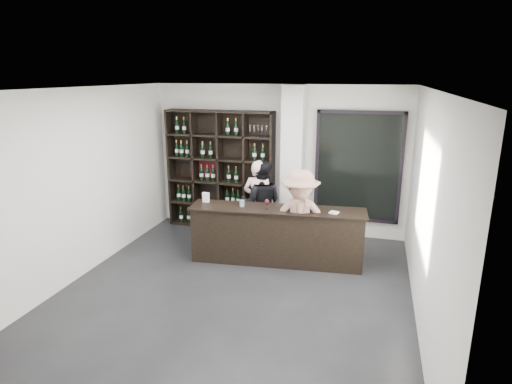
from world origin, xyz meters
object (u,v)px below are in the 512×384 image
(wine_shelf, at_px, (220,170))
(taster_black, at_px, (261,204))
(customer, at_px, (300,220))
(taster_pink, at_px, (259,203))
(tasting_counter, at_px, (277,235))

(wine_shelf, distance_m, taster_black, 1.33)
(taster_black, bearing_deg, wine_shelf, -43.62)
(wine_shelf, xyz_separation_m, taster_black, (1.05, -0.72, -0.41))
(customer, bearing_deg, taster_pink, 131.38)
(tasting_counter, height_order, taster_pink, taster_pink)
(wine_shelf, height_order, tasting_counter, wine_shelf)
(tasting_counter, xyz_separation_m, taster_pink, (-0.50, 0.68, 0.32))
(tasting_counter, xyz_separation_m, customer, (0.40, -0.12, 0.35))
(tasting_counter, bearing_deg, customer, -22.48)
(taster_pink, xyz_separation_m, taster_black, (0.05, 0.00, -0.01))
(wine_shelf, bearing_deg, taster_pink, -35.56)
(taster_pink, bearing_deg, wine_shelf, -29.48)
(tasting_counter, distance_m, taster_pink, 0.90)
(taster_black, bearing_deg, customer, 127.37)
(wine_shelf, relative_size, customer, 1.45)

